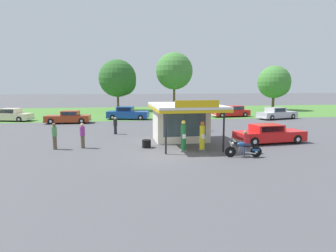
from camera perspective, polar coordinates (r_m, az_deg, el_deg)
ground_plane at (r=17.63m, az=-0.41°, el=-5.73°), size 300.00×300.00×0.00m
grass_verge_strip at (r=47.18m, az=-6.27°, el=2.76°), size 120.00×24.00×0.01m
service_station_kiosk at (r=21.79m, az=2.67°, el=1.37°), size 4.62×6.70×3.33m
gas_pump_nearside at (r=18.38m, az=3.09°, el=-2.25°), size 0.44×0.44×2.01m
gas_pump_offside at (r=18.69m, az=6.80°, el=-2.24°), size 0.44×0.44×1.93m
motorcycle_with_rider at (r=17.52m, az=14.89°, el=-3.89°), size 2.16×0.73×1.58m
featured_classic_sedan at (r=22.43m, az=19.43°, el=-1.58°), size 5.50×2.24×1.39m
parked_car_back_row_far_right at (r=34.56m, az=-19.19°, el=1.60°), size 5.17×2.17×1.41m
parked_car_back_row_centre_right at (r=39.55m, az=20.83°, el=2.30°), size 5.81×3.28×1.50m
parked_car_back_row_far_left at (r=37.34m, az=3.34°, el=2.56°), size 5.37×2.51×1.58m
parked_car_back_row_right at (r=36.88m, az=-8.04°, el=2.44°), size 5.63×3.10×1.60m
parked_car_back_row_centre_left at (r=39.62m, az=-28.88°, el=1.87°), size 5.53×3.13×1.53m
parked_car_second_row_spare at (r=40.73m, az=12.46°, el=2.80°), size 5.46×2.42×1.50m
bystander_admiring_sedan at (r=20.18m, az=-16.63°, el=-1.72°), size 0.34×0.34×1.70m
bystander_standing_back_lot at (r=20.39m, az=-21.64°, el=-1.74°), size 0.34×0.34×1.77m
bystander_chatting_near_pumps at (r=27.15m, az=6.90°, el=0.82°), size 0.34×0.34×1.62m
bystander_strolling_foreground at (r=31.59m, az=3.30°, el=1.85°), size 0.35×0.35×1.59m
bystander_leaning_by_kiosk at (r=25.50m, az=-10.43°, el=0.14°), size 0.34×0.34×1.50m
tree_oak_left at (r=50.56m, az=-9.72°, el=9.12°), size 6.40×6.38×8.75m
tree_oak_distant_spare at (r=50.08m, az=1.24°, el=10.86°), size 6.33×6.33×9.96m
tree_oak_centre at (r=54.16m, az=20.54°, el=8.04°), size 5.66×5.66×7.78m
spare_tire_stack at (r=19.65m, az=-4.29°, el=-3.53°), size 0.60×0.60×0.54m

